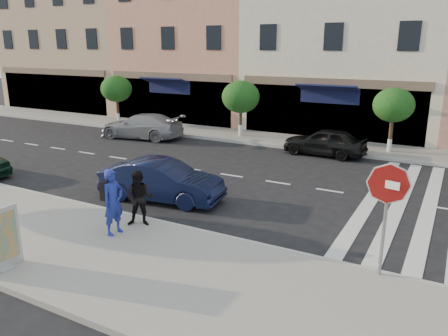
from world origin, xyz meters
TOP-DOWN VIEW (x-y plane):
  - ground at (0.00, 0.00)m, footprint 120.00×120.00m
  - sidewalk_near at (0.00, -3.75)m, footprint 60.00×4.50m
  - sidewalk_far at (0.00, 11.00)m, footprint 60.00×3.00m
  - building_west_far at (-22.00, 17.00)m, footprint 12.00×9.00m
  - building_west_mid at (-11.00, 17.00)m, footprint 10.00×9.00m
  - building_centre at (-0.50, 17.00)m, footprint 11.00×9.00m
  - street_tree_wa at (-14.00, 10.80)m, footprint 2.00×2.00m
  - street_tree_wb at (-5.00, 10.80)m, footprint 2.10×2.10m
  - street_tree_c at (3.00, 10.80)m, footprint 1.90×1.90m
  - stop_sign at (4.67, -1.67)m, footprint 0.89×0.26m
  - photographer at (-2.02, -2.79)m, footprint 0.49×0.69m
  - walker at (-1.77, -2.00)m, footprint 0.97×0.90m
  - poster_board at (-2.87, -5.50)m, footprint 0.34×0.95m
  - car_near_mid at (-2.72, 0.30)m, footprint 4.34×2.02m
  - car_far_left at (-9.87, 8.09)m, footprint 5.01×2.59m
  - car_far_mid at (0.31, 9.10)m, footprint 3.91×1.69m

SIDE VIEW (x-z plane):
  - ground at x=0.00m, z-range 0.00..0.00m
  - sidewalk_near at x=0.00m, z-range 0.00..0.15m
  - sidewalk_far at x=0.00m, z-range 0.00..0.15m
  - car_far_mid at x=0.31m, z-range 0.00..1.32m
  - car_near_mid at x=-2.72m, z-range 0.00..1.38m
  - car_far_left at x=-9.87m, z-range 0.00..1.39m
  - poster_board at x=-2.87m, z-range 0.13..1.58m
  - walker at x=-1.77m, z-range 0.15..1.74m
  - photographer at x=-2.02m, z-range 0.15..1.95m
  - stop_sign at x=4.67m, z-range 0.73..3.31m
  - street_tree_wb at x=-5.00m, z-range 0.78..3.84m
  - street_tree_wa at x=-14.00m, z-range 0.81..3.86m
  - street_tree_c at x=3.00m, z-range 0.84..3.87m
  - building_centre at x=-0.50m, z-range 0.00..11.00m
  - building_west_far at x=-22.00m, z-range 0.00..12.00m
  - building_west_mid at x=-11.00m, z-range 0.00..14.00m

